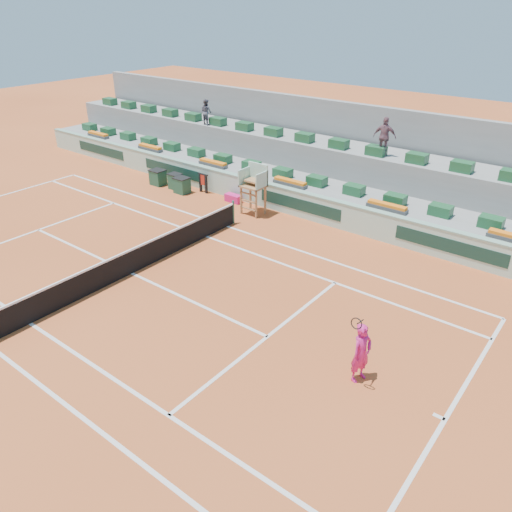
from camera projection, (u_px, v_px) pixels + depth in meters
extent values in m
plane|color=#A4471F|center=(132.00, 273.00, 18.80)|extent=(90.00, 90.00, 0.00)
cube|color=gray|center=(292.00, 184.00, 25.99)|extent=(36.00, 4.00, 1.20)
cube|color=gray|center=(310.00, 163.00, 26.78)|extent=(36.00, 2.40, 2.60)
cube|color=gray|center=(326.00, 141.00, 27.48)|extent=(36.00, 0.40, 4.40)
cube|color=#D31B73|center=(233.00, 198.00, 25.23)|extent=(0.88, 0.39, 0.39)
imported|color=#51515E|center=(206.00, 112.00, 28.86)|extent=(0.78, 0.64, 1.45)
imported|color=#774F5B|center=(385.00, 137.00, 23.07)|extent=(1.13, 0.66, 1.81)
cube|color=silver|center=(445.00, 420.00, 12.31)|extent=(0.12, 10.97, 0.01)
cube|color=silver|center=(227.00, 226.00, 22.63)|extent=(23.77, 0.12, 0.01)
cube|color=silver|center=(30.00, 323.00, 15.92)|extent=(23.77, 0.12, 0.01)
cube|color=silver|center=(206.00, 236.00, 21.67)|extent=(23.77, 0.12, 0.01)
cube|color=silver|center=(39.00, 230.00, 22.29)|extent=(0.12, 8.23, 0.01)
cube|color=silver|center=(267.00, 337.00, 15.30)|extent=(0.12, 8.23, 0.01)
cube|color=silver|center=(132.00, 273.00, 18.80)|extent=(12.80, 0.12, 0.01)
cube|color=silver|center=(439.00, 417.00, 12.39)|extent=(0.30, 0.12, 0.01)
cube|color=black|center=(130.00, 263.00, 18.58)|extent=(0.03, 11.87, 0.92)
cube|color=white|center=(129.00, 251.00, 18.36)|extent=(0.06, 11.87, 0.07)
cylinder|color=#204C36|center=(233.00, 212.00, 22.69)|extent=(0.10, 0.10, 1.10)
cube|color=#A4CFBA|center=(267.00, 195.00, 24.45)|extent=(36.00, 0.30, 1.20)
cube|color=#78A28C|center=(267.00, 183.00, 24.16)|extent=(36.00, 0.34, 0.06)
cube|color=#123229|center=(101.00, 150.00, 31.41)|extent=(4.40, 0.02, 0.56)
cube|color=#123229|center=(172.00, 170.00, 27.87)|extent=(4.40, 0.02, 0.56)
cube|color=#123229|center=(299.00, 205.00, 23.23)|extent=(4.40, 0.02, 0.56)
cube|color=#123229|center=(449.00, 246.00, 19.41)|extent=(4.40, 0.02, 0.56)
cube|color=#9C673B|center=(241.00, 200.00, 23.65)|extent=(0.08, 0.08, 1.35)
cube|color=#9C673B|center=(256.00, 205.00, 23.16)|extent=(0.08, 0.08, 1.35)
cube|color=#9C673B|center=(250.00, 196.00, 24.14)|extent=(0.08, 0.08, 1.35)
cube|color=#9C673B|center=(265.00, 200.00, 23.65)|extent=(0.08, 0.08, 1.35)
cube|color=#9C673B|center=(253.00, 186.00, 23.32)|extent=(1.10, 0.90, 0.08)
cube|color=#A4CFBA|center=(258.00, 174.00, 23.35)|extent=(1.10, 0.08, 1.00)
cube|color=#A4CFBA|center=(244.00, 176.00, 23.44)|extent=(0.06, 0.90, 0.80)
cube|color=#A4CFBA|center=(262.00, 181.00, 22.87)|extent=(0.06, 0.90, 0.80)
cube|color=#9C673B|center=(254.00, 181.00, 23.28)|extent=(0.80, 0.60, 0.08)
cube|color=#9C673B|center=(249.00, 209.00, 23.56)|extent=(0.90, 0.08, 0.06)
cube|color=#9C673B|center=(249.00, 201.00, 23.37)|extent=(0.90, 0.08, 0.06)
cube|color=#9C673B|center=(248.00, 194.00, 23.21)|extent=(0.90, 0.08, 0.06)
cube|color=#1A4F2A|center=(90.00, 127.00, 33.71)|extent=(0.90, 0.60, 0.44)
cube|color=#1A4F2A|center=(108.00, 131.00, 32.62)|extent=(0.90, 0.60, 0.44)
cube|color=#1A4F2A|center=(128.00, 136.00, 31.53)|extent=(0.90, 0.60, 0.44)
cube|color=#1A4F2A|center=(149.00, 141.00, 30.44)|extent=(0.90, 0.60, 0.44)
cube|color=#1A4F2A|center=(172.00, 146.00, 29.35)|extent=(0.90, 0.60, 0.44)
cube|color=#1A4F2A|center=(196.00, 152.00, 28.26)|extent=(0.90, 0.60, 0.44)
cube|color=#1A4F2A|center=(223.00, 158.00, 27.16)|extent=(0.90, 0.60, 0.44)
cube|color=#1A4F2A|center=(252.00, 165.00, 26.07)|extent=(0.90, 0.60, 0.44)
cube|color=#1A4F2A|center=(283.00, 173.00, 24.98)|extent=(0.90, 0.60, 0.44)
cube|color=#1A4F2A|center=(317.00, 181.00, 23.89)|extent=(0.90, 0.60, 0.44)
cube|color=#1A4F2A|center=(354.00, 190.00, 22.80)|extent=(0.90, 0.60, 0.44)
cube|color=#1A4F2A|center=(395.00, 199.00, 21.71)|extent=(0.90, 0.60, 0.44)
cube|color=#1A4F2A|center=(441.00, 210.00, 20.62)|extent=(0.90, 0.60, 0.44)
cube|color=#1A4F2A|center=(491.00, 222.00, 19.53)|extent=(0.90, 0.60, 0.44)
cube|color=#1A4F2A|center=(110.00, 101.00, 34.39)|extent=(0.90, 0.60, 0.44)
cube|color=#1A4F2A|center=(129.00, 105.00, 33.30)|extent=(0.90, 0.60, 0.44)
cube|color=#1A4F2A|center=(149.00, 109.00, 32.21)|extent=(0.90, 0.60, 0.44)
cube|color=#1A4F2A|center=(170.00, 113.00, 31.12)|extent=(0.90, 0.60, 0.44)
cube|color=#1A4F2A|center=(193.00, 117.00, 30.02)|extent=(0.90, 0.60, 0.44)
cube|color=#1A4F2A|center=(218.00, 121.00, 28.93)|extent=(0.90, 0.60, 0.44)
cube|color=#1A4F2A|center=(245.00, 126.00, 27.84)|extent=(0.90, 0.60, 0.44)
cube|color=#1A4F2A|center=(273.00, 132.00, 26.75)|extent=(0.90, 0.60, 0.44)
cube|color=#1A4F2A|center=(305.00, 137.00, 25.66)|extent=(0.90, 0.60, 0.44)
cube|color=#1A4F2A|center=(339.00, 144.00, 24.57)|extent=(0.90, 0.60, 0.44)
cube|color=#1A4F2A|center=(376.00, 151.00, 23.48)|extent=(0.90, 0.60, 0.44)
cube|color=#1A4F2A|center=(417.00, 158.00, 22.39)|extent=(0.90, 0.60, 0.44)
cube|color=#1A4F2A|center=(462.00, 166.00, 21.30)|extent=(0.90, 0.60, 0.44)
cube|color=#1A4F2A|center=(512.00, 176.00, 20.20)|extent=(0.90, 0.60, 0.44)
cube|color=#474747|center=(98.00, 136.00, 32.13)|extent=(1.80, 0.36, 0.16)
cube|color=orange|center=(98.00, 134.00, 32.06)|extent=(1.70, 0.32, 0.12)
cube|color=#474747|center=(150.00, 149.00, 29.40)|extent=(1.80, 0.36, 0.16)
cube|color=orange|center=(150.00, 146.00, 29.33)|extent=(1.70, 0.32, 0.12)
cube|color=#474747|center=(213.00, 164.00, 26.67)|extent=(1.80, 0.36, 0.16)
cube|color=orange|center=(213.00, 162.00, 26.61)|extent=(1.70, 0.32, 0.12)
cube|color=#474747|center=(290.00, 184.00, 23.94)|extent=(1.80, 0.36, 0.16)
cube|color=orange|center=(290.00, 181.00, 23.88)|extent=(1.70, 0.32, 0.12)
cube|color=#474747|center=(387.00, 208.00, 21.22)|extent=(1.80, 0.36, 0.16)
cube|color=orange|center=(387.00, 205.00, 21.15)|extent=(1.70, 0.32, 0.12)
cube|color=#474747|center=(512.00, 239.00, 18.49)|extent=(1.80, 0.36, 0.16)
cube|color=#164431|center=(182.00, 186.00, 26.31)|extent=(0.73, 0.63, 0.80)
cube|color=black|center=(181.00, 178.00, 26.12)|extent=(0.78, 0.67, 0.04)
cube|color=#164431|center=(175.00, 182.00, 26.88)|extent=(0.63, 0.54, 0.80)
cube|color=black|center=(175.00, 174.00, 26.69)|extent=(0.67, 0.58, 0.04)
cube|color=#164431|center=(158.00, 178.00, 27.46)|extent=(0.76, 0.65, 0.80)
cube|color=black|center=(157.00, 170.00, 27.26)|extent=(0.80, 0.69, 0.04)
cube|color=black|center=(201.00, 183.00, 26.43)|extent=(0.11, 0.11, 1.00)
cube|color=black|center=(206.00, 184.00, 26.21)|extent=(0.11, 0.11, 1.00)
cube|color=black|center=(203.00, 174.00, 26.09)|extent=(0.66, 0.09, 0.06)
cube|color=red|center=(203.00, 180.00, 26.21)|extent=(0.49, 0.04, 0.56)
imported|color=#D31B73|center=(361.00, 353.00, 13.23)|extent=(0.57, 0.73, 1.76)
cylinder|color=black|center=(360.00, 322.00, 12.48)|extent=(0.03, 0.35, 0.09)
torus|color=black|center=(356.00, 323.00, 12.30)|extent=(0.31, 0.08, 0.31)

